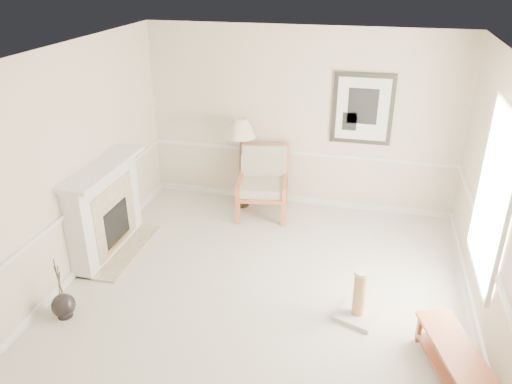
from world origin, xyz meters
TOP-DOWN VIEW (x-y plane):
  - ground at (0.00, 0.00)m, footprint 5.50×5.50m
  - room at (0.14, 0.08)m, footprint 5.04×5.54m
  - fireplace at (-2.34, 0.60)m, footprint 0.64×1.64m
  - floor_vase at (-2.15, -0.86)m, footprint 0.27×0.27m
  - armchair at (-0.51, 2.30)m, footprint 0.92×0.97m
  - floor_lamp at (-0.89, 2.40)m, footprint 0.57×0.57m
  - bench at (2.15, -0.85)m, footprint 0.77×1.35m
  - scratching_post at (1.17, -0.07)m, footprint 0.56×0.56m

SIDE VIEW (x-z plane):
  - ground at x=0.00m, z-range 0.00..0.00m
  - floor_vase at x=-2.15m, z-range -0.25..0.55m
  - scratching_post at x=1.17m, z-range -0.12..0.51m
  - bench at x=2.15m, z-range 0.06..0.43m
  - armchair at x=-0.51m, z-range 0.04..1.11m
  - fireplace at x=-2.34m, z-range -0.01..1.30m
  - floor_lamp at x=-0.89m, z-range 0.56..2.08m
  - room at x=0.14m, z-range 0.41..3.33m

